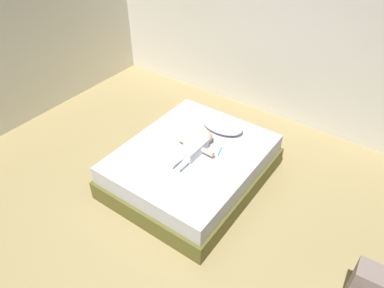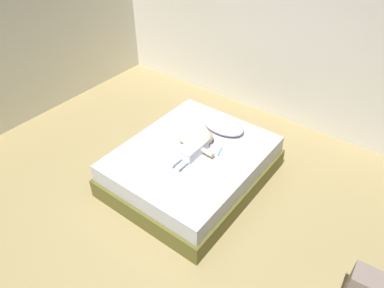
# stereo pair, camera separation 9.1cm
# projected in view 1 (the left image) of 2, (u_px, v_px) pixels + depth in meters

# --- Properties ---
(ground_plane) EXTENTS (8.00, 8.00, 0.00)m
(ground_plane) POSITION_uv_depth(u_px,v_px,m) (149.00, 252.00, 3.51)
(ground_plane) COLOR #A08A59
(wall_behind_bed) EXTENTS (8.00, 0.12, 2.64)m
(wall_behind_bed) POSITION_uv_depth(u_px,v_px,m) (295.00, 29.00, 4.59)
(wall_behind_bed) COLOR silver
(wall_behind_bed) RESTS_ON ground_plane
(bed) EXTENTS (1.49, 1.81, 0.45)m
(bed) POSITION_uv_depth(u_px,v_px,m) (192.00, 166.00, 4.17)
(bed) COLOR brown
(bed) RESTS_ON ground_plane
(pillow) EXTENTS (0.53, 0.33, 0.11)m
(pillow) POSITION_uv_depth(u_px,v_px,m) (222.00, 125.00, 4.31)
(pillow) COLOR silver
(pillow) RESTS_ON bed
(baby) EXTENTS (0.48, 0.67, 0.17)m
(baby) POSITION_uv_depth(u_px,v_px,m) (196.00, 146.00, 3.98)
(baby) COLOR white
(baby) RESTS_ON bed
(toothbrush) EXTENTS (0.06, 0.15, 0.02)m
(toothbrush) POSITION_uv_depth(u_px,v_px,m) (220.00, 151.00, 4.01)
(toothbrush) COLOR #358FE4
(toothbrush) RESTS_ON bed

